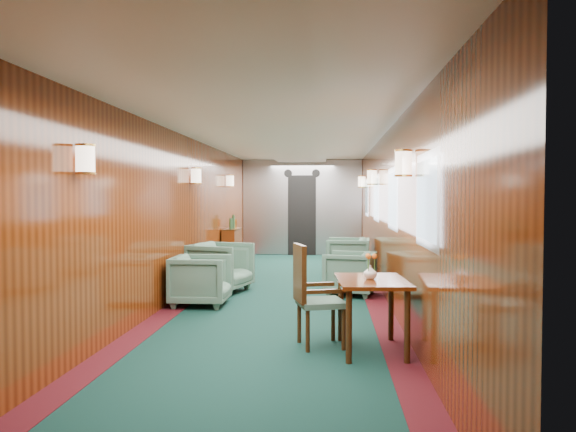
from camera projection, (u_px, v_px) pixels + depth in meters
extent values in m
plane|color=#0D322A|center=(282.00, 297.00, 8.26)|extent=(12.00, 12.00, 0.00)
cube|color=white|center=(282.00, 137.00, 8.17)|extent=(3.00, 12.00, 0.10)
cube|color=white|center=(282.00, 136.00, 8.17)|extent=(1.20, 12.00, 0.06)
cube|color=#63290D|center=(302.00, 207.00, 14.19)|extent=(3.00, 0.10, 2.40)
cube|color=#63290D|center=(155.00, 268.00, 2.23)|extent=(3.00, 0.10, 2.40)
cube|color=#63290D|center=(182.00, 215.00, 8.32)|extent=(0.10, 12.00, 2.40)
cube|color=#63290D|center=(386.00, 216.00, 8.10)|extent=(0.10, 12.00, 2.40)
cube|color=#3F0C12|center=(192.00, 295.00, 8.36)|extent=(0.30, 12.00, 0.01)
cube|color=#3F0C12|center=(375.00, 298.00, 8.16)|extent=(0.30, 12.00, 0.01)
cube|color=#9FA0A6|center=(302.00, 207.00, 14.11)|extent=(2.98, 0.12, 2.38)
cube|color=black|center=(302.00, 215.00, 14.04)|extent=(0.70, 0.06, 2.00)
cylinder|color=black|center=(288.00, 173.00, 14.04)|extent=(0.20, 0.04, 0.20)
cylinder|color=black|center=(316.00, 173.00, 13.99)|extent=(0.20, 0.04, 0.20)
cube|color=silver|center=(427.00, 200.00, 4.61)|extent=(0.02, 1.10, 0.80)
cube|color=#3F595F|center=(426.00, 200.00, 4.61)|extent=(0.01, 0.96, 0.66)
cube|color=silver|center=(393.00, 199.00, 7.10)|extent=(0.02, 1.10, 0.80)
cube|color=#3F595F|center=(392.00, 199.00, 7.10)|extent=(0.01, 0.96, 0.66)
cube|color=silver|center=(376.00, 198.00, 9.59)|extent=(0.02, 1.10, 0.80)
cube|color=#3F595F|center=(376.00, 198.00, 9.59)|extent=(0.01, 0.96, 0.66)
cube|color=silver|center=(367.00, 198.00, 12.08)|extent=(0.02, 1.10, 0.80)
cube|color=#3F595F|center=(366.00, 198.00, 12.08)|extent=(0.01, 0.96, 0.66)
cylinder|color=#FFE6C6|center=(85.00, 159.00, 4.81)|extent=(0.16, 0.16, 0.24)
cylinder|color=gold|center=(85.00, 173.00, 4.81)|extent=(0.17, 0.17, 0.02)
cylinder|color=#FFE6C6|center=(403.00, 163.00, 5.40)|extent=(0.16, 0.16, 0.24)
cylinder|color=gold|center=(403.00, 176.00, 5.40)|extent=(0.17, 0.17, 0.02)
cylinder|color=#FFE6C6|center=(196.00, 176.00, 8.79)|extent=(0.16, 0.16, 0.24)
cylinder|color=gold|center=(196.00, 183.00, 8.80)|extent=(0.17, 0.17, 0.02)
cylinder|color=#FFE6C6|center=(372.00, 177.00, 9.38)|extent=(0.16, 0.16, 0.24)
cylinder|color=gold|center=(372.00, 184.00, 9.39)|extent=(0.17, 0.17, 0.02)
cylinder|color=#FFE6C6|center=(230.00, 181.00, 11.78)|extent=(0.16, 0.16, 0.24)
cylinder|color=gold|center=(230.00, 187.00, 11.79)|extent=(0.17, 0.17, 0.02)
cylinder|color=#FFE6C6|center=(362.00, 182.00, 12.37)|extent=(0.16, 0.16, 0.24)
cylinder|color=gold|center=(362.00, 187.00, 12.38)|extent=(0.17, 0.17, 0.02)
cube|color=#63290D|center=(372.00, 281.00, 5.34)|extent=(0.71, 0.97, 0.04)
cylinder|color=#3F230E|center=(349.00, 327.00, 4.96)|extent=(0.06, 0.06, 0.65)
cylinder|color=#3F230E|center=(407.00, 327.00, 4.95)|extent=(0.06, 0.06, 0.65)
cylinder|color=#3F230E|center=(341.00, 309.00, 5.75)|extent=(0.06, 0.06, 0.65)
cylinder|color=#3F230E|center=(391.00, 309.00, 5.75)|extent=(0.06, 0.06, 0.65)
cube|color=#1E463A|center=(321.00, 303.00, 5.52)|extent=(0.53, 0.53, 0.06)
cube|color=#3F230E|center=(300.00, 273.00, 5.47)|extent=(0.15, 0.39, 0.56)
cube|color=#1E463A|center=(302.00, 279.00, 5.48)|extent=(0.10, 0.29, 0.34)
cube|color=#3F230E|center=(327.00, 291.00, 5.31)|extent=(0.39, 0.15, 0.04)
cube|color=#3F230E|center=(315.00, 284.00, 5.73)|extent=(0.39, 0.15, 0.04)
cylinder|color=#3F230E|center=(308.00, 331.00, 5.32)|extent=(0.04, 0.04, 0.40)
cylinder|color=#3F230E|center=(344.00, 329.00, 5.39)|extent=(0.04, 0.04, 0.40)
cylinder|color=#3F230E|center=(299.00, 323.00, 5.67)|extent=(0.04, 0.04, 0.40)
cylinder|color=#3F230E|center=(333.00, 321.00, 5.74)|extent=(0.04, 0.04, 0.40)
cube|color=#63290D|center=(232.00, 248.00, 11.68)|extent=(0.27, 0.89, 0.80)
cube|color=#3F230E|center=(232.00, 229.00, 11.67)|extent=(0.29, 0.91, 0.02)
cylinder|color=#224427|center=(231.00, 224.00, 11.44)|extent=(0.07, 0.07, 0.22)
cylinder|color=#224427|center=(233.00, 221.00, 11.75)|extent=(0.06, 0.06, 0.28)
cylinder|color=gold|center=(235.00, 223.00, 11.93)|extent=(0.08, 0.08, 0.18)
imported|color=silver|center=(370.00, 272.00, 5.34)|extent=(0.13, 0.13, 0.13)
imported|color=#1E463A|center=(201.00, 280.00, 7.59)|extent=(0.76, 0.74, 0.69)
imported|color=#1E463A|center=(221.00, 267.00, 8.71)|extent=(1.03, 1.02, 0.76)
imported|color=#1E463A|center=(350.00, 273.00, 8.38)|extent=(0.86, 0.85, 0.65)
imported|color=#1E463A|center=(348.00, 257.00, 10.37)|extent=(0.84, 0.82, 0.72)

